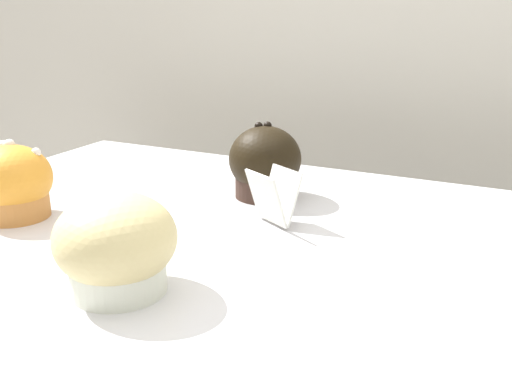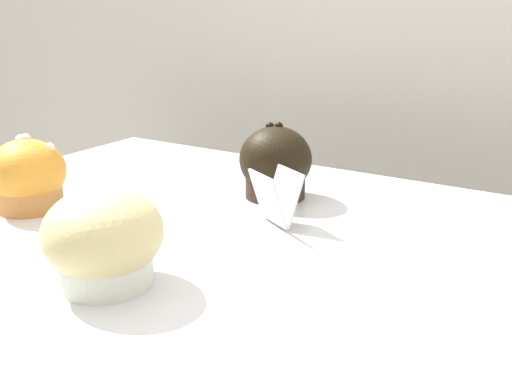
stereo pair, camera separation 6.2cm
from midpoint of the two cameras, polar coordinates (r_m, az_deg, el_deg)
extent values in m
cube|color=beige|center=(1.12, 19.99, 3.73)|extent=(3.20, 0.10, 1.80)
cylinder|color=#37251E|center=(0.74, 4.24, 1.27)|extent=(0.07, 0.07, 0.05)
ellipsoid|color=black|center=(0.73, 4.28, 3.08)|extent=(0.09, 0.09, 0.08)
sphere|color=black|center=(0.73, 4.61, 6.25)|extent=(0.01, 0.01, 0.01)
sphere|color=black|center=(0.73, 3.76, 6.24)|extent=(0.01, 0.01, 0.01)
cylinder|color=#C77D3C|center=(0.74, -18.58, 0.14)|extent=(0.08, 0.08, 0.05)
ellipsoid|color=orange|center=(0.73, -18.76, 1.85)|extent=(0.09, 0.09, 0.07)
sphere|color=white|center=(0.74, -19.33, 4.70)|extent=(0.01, 0.01, 0.01)
sphere|color=white|center=(0.73, -18.86, 4.80)|extent=(0.01, 0.01, 0.01)
sphere|color=white|center=(0.72, -16.74, 4.08)|extent=(0.01, 0.01, 0.01)
cylinder|color=silver|center=(0.52, -10.90, -6.32)|extent=(0.08, 0.08, 0.05)
ellipsoid|color=#D9C583|center=(0.51, -11.05, -3.88)|extent=(0.10, 0.10, 0.08)
cube|color=white|center=(0.65, 5.38, -0.42)|extent=(0.05, 0.04, 0.06)
cube|color=silver|center=(0.64, 3.91, -0.70)|extent=(0.05, 0.04, 0.06)
camera|label=1|loc=(0.03, -87.14, 0.92)|focal=42.00mm
camera|label=2|loc=(0.03, 92.86, -0.92)|focal=42.00mm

